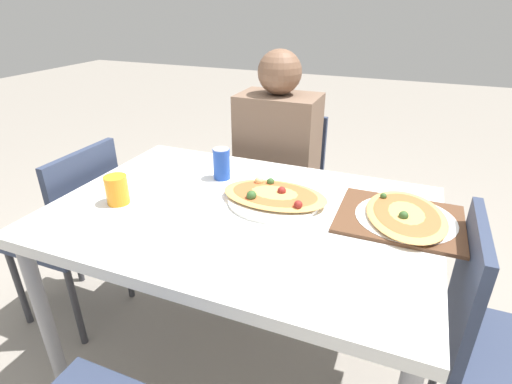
# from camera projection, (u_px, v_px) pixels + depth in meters

# --- Properties ---
(ground_plane) EXTENTS (14.00, 14.00, 0.00)m
(ground_plane) POSITION_uv_depth(u_px,v_px,m) (244.00, 367.00, 1.70)
(ground_plane) COLOR gray
(dining_table) EXTENTS (1.28, 0.89, 0.77)m
(dining_table) POSITION_uv_depth(u_px,v_px,m) (242.00, 228.00, 1.39)
(dining_table) COLOR white
(dining_table) RESTS_ON ground_plane
(chair_far_seated) EXTENTS (0.40, 0.40, 0.87)m
(chair_far_seated) POSITION_uv_depth(u_px,v_px,m) (283.00, 187.00, 2.16)
(chair_far_seated) COLOR #2D3851
(chair_far_seated) RESTS_ON ground_plane
(chair_side_left) EXTENTS (0.40, 0.40, 0.87)m
(chair_side_left) POSITION_uv_depth(u_px,v_px,m) (74.00, 227.00, 1.78)
(chair_side_left) COLOR #2D3851
(chair_side_left) RESTS_ON ground_plane
(chair_side_right) EXTENTS (0.40, 0.40, 0.87)m
(chair_side_right) POSITION_uv_depth(u_px,v_px,m) (496.00, 342.00, 1.19)
(chair_side_right) COLOR #2D3851
(chair_side_right) RESTS_ON ground_plane
(person_seated) EXTENTS (0.38, 0.28, 1.21)m
(person_seated) POSITION_uv_depth(u_px,v_px,m) (277.00, 156.00, 1.97)
(person_seated) COLOR #2D2D38
(person_seated) RESTS_ON ground_plane
(pizza_main) EXTENTS (0.38, 0.33, 0.06)m
(pizza_main) POSITION_uv_depth(u_px,v_px,m) (274.00, 196.00, 1.41)
(pizza_main) COLOR white
(pizza_main) RESTS_ON dining_table
(soda_can) EXTENTS (0.07, 0.07, 0.12)m
(soda_can) POSITION_uv_depth(u_px,v_px,m) (222.00, 164.00, 1.57)
(soda_can) COLOR #1E47B2
(soda_can) RESTS_ON dining_table
(drink_glass) EXTENTS (0.08, 0.08, 0.10)m
(drink_glass) POSITION_uv_depth(u_px,v_px,m) (117.00, 190.00, 1.38)
(drink_glass) COLOR orange
(drink_glass) RESTS_ON dining_table
(serving_tray) EXTENTS (0.39, 0.32, 0.01)m
(serving_tray) POSITION_uv_depth(u_px,v_px,m) (400.00, 219.00, 1.29)
(serving_tray) COLOR brown
(serving_tray) RESTS_ON dining_table
(pizza_second) EXTENTS (0.32, 0.40, 0.05)m
(pizza_second) POSITION_uv_depth(u_px,v_px,m) (406.00, 216.00, 1.28)
(pizza_second) COLOR white
(pizza_second) RESTS_ON dining_table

